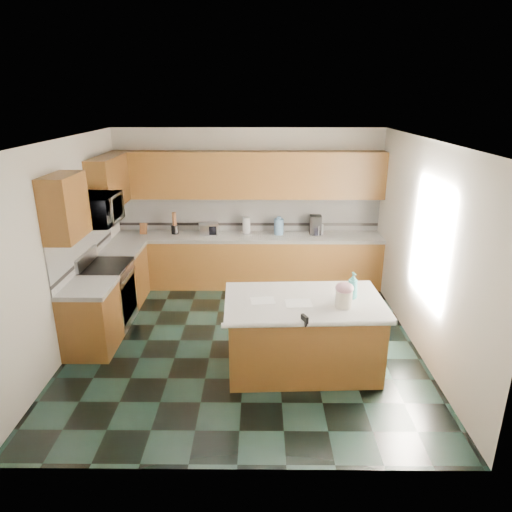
{
  "coord_description": "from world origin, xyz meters",
  "views": [
    {
      "loc": [
        0.2,
        -5.55,
        3.2
      ],
      "look_at": [
        0.15,
        0.35,
        1.12
      ],
      "focal_mm": 32.0,
      "sensor_mm": 36.0,
      "label": 1
    }
  ],
  "objects_px": {
    "island_base": "(303,336)",
    "island_top": "(304,302)",
    "treat_jar": "(344,298)",
    "coffee_maker": "(315,225)",
    "knife_block": "(143,229)",
    "soap_bottle_island": "(353,286)",
    "toaster_oven": "(209,229)"
  },
  "relations": [
    {
      "from": "treat_jar",
      "to": "island_base",
      "type": "bearing_deg",
      "value": 160.45
    },
    {
      "from": "knife_block",
      "to": "toaster_oven",
      "type": "bearing_deg",
      "value": 3.84
    },
    {
      "from": "island_base",
      "to": "treat_jar",
      "type": "xyz_separation_m",
      "value": [
        0.43,
        -0.18,
        0.59
      ]
    },
    {
      "from": "island_base",
      "to": "coffee_maker",
      "type": "relative_size",
      "value": 5.41
    },
    {
      "from": "island_top",
      "to": "treat_jar",
      "type": "xyz_separation_m",
      "value": [
        0.43,
        -0.18,
        0.13
      ]
    },
    {
      "from": "soap_bottle_island",
      "to": "toaster_oven",
      "type": "height_order",
      "value": "soap_bottle_island"
    },
    {
      "from": "island_base",
      "to": "toaster_oven",
      "type": "relative_size",
      "value": 5.4
    },
    {
      "from": "island_top",
      "to": "toaster_oven",
      "type": "xyz_separation_m",
      "value": [
        -1.41,
        2.68,
        0.13
      ]
    },
    {
      "from": "knife_block",
      "to": "coffee_maker",
      "type": "distance_m",
      "value": 2.99
    },
    {
      "from": "coffee_maker",
      "to": "soap_bottle_island",
      "type": "bearing_deg",
      "value": -85.96
    },
    {
      "from": "treat_jar",
      "to": "soap_bottle_island",
      "type": "distance_m",
      "value": 0.27
    },
    {
      "from": "soap_bottle_island",
      "to": "island_top",
      "type": "bearing_deg",
      "value": 168.82
    },
    {
      "from": "toaster_oven",
      "to": "coffee_maker",
      "type": "relative_size",
      "value": 1.0
    },
    {
      "from": "island_top",
      "to": "treat_jar",
      "type": "relative_size",
      "value": 9.48
    },
    {
      "from": "island_top",
      "to": "toaster_oven",
      "type": "relative_size",
      "value": 5.7
    },
    {
      "from": "island_top",
      "to": "soap_bottle_island",
      "type": "height_order",
      "value": "soap_bottle_island"
    },
    {
      "from": "island_base",
      "to": "toaster_oven",
      "type": "bearing_deg",
      "value": 115.38
    },
    {
      "from": "treat_jar",
      "to": "knife_block",
      "type": "xyz_separation_m",
      "value": [
        -2.98,
        2.86,
        -0.0
      ]
    },
    {
      "from": "island_base",
      "to": "coffee_maker",
      "type": "bearing_deg",
      "value": 78.39
    },
    {
      "from": "toaster_oven",
      "to": "island_base",
      "type": "bearing_deg",
      "value": -72.03
    },
    {
      "from": "island_top",
      "to": "knife_block",
      "type": "distance_m",
      "value": 3.7
    },
    {
      "from": "soap_bottle_island",
      "to": "knife_block",
      "type": "xyz_separation_m",
      "value": [
        -3.12,
        2.63,
        -0.07
      ]
    },
    {
      "from": "soap_bottle_island",
      "to": "knife_block",
      "type": "bearing_deg",
      "value": 123.9
    },
    {
      "from": "island_base",
      "to": "island_top",
      "type": "relative_size",
      "value": 0.95
    },
    {
      "from": "soap_bottle_island",
      "to": "toaster_oven",
      "type": "bearing_deg",
      "value": 111.08
    },
    {
      "from": "soap_bottle_island",
      "to": "coffee_maker",
      "type": "relative_size",
      "value": 0.99
    },
    {
      "from": "treat_jar",
      "to": "coffee_maker",
      "type": "height_order",
      "value": "coffee_maker"
    },
    {
      "from": "soap_bottle_island",
      "to": "knife_block",
      "type": "distance_m",
      "value": 4.09
    },
    {
      "from": "island_top",
      "to": "island_base",
      "type": "bearing_deg",
      "value": 177.57
    },
    {
      "from": "toaster_oven",
      "to": "coffee_maker",
      "type": "xyz_separation_m",
      "value": [
        1.85,
        0.03,
        0.07
      ]
    },
    {
      "from": "island_top",
      "to": "knife_block",
      "type": "height_order",
      "value": "knife_block"
    },
    {
      "from": "coffee_maker",
      "to": "island_top",
      "type": "bearing_deg",
      "value": -98.01
    }
  ]
}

